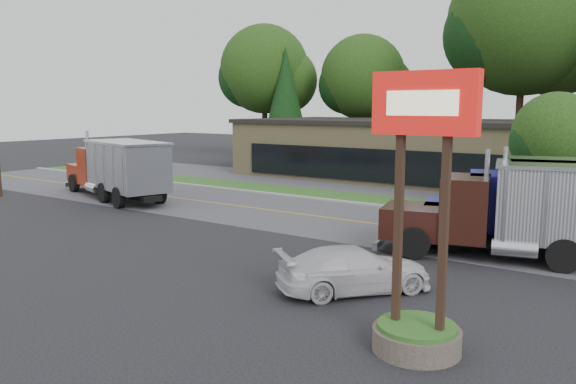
# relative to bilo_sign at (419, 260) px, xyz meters

# --- Properties ---
(ground) EXTENTS (140.00, 140.00, 0.00)m
(ground) POSITION_rel_bilo_sign_xyz_m (-10.50, 2.50, -2.02)
(ground) COLOR #2E2E33
(ground) RESTS_ON ground
(road) EXTENTS (60.00, 8.00, 0.02)m
(road) POSITION_rel_bilo_sign_xyz_m (-10.50, 11.50, -2.02)
(road) COLOR slate
(road) RESTS_ON ground
(center_line) EXTENTS (60.00, 0.12, 0.01)m
(center_line) POSITION_rel_bilo_sign_xyz_m (-10.50, 11.50, -2.02)
(center_line) COLOR gold
(center_line) RESTS_ON ground
(curb) EXTENTS (60.00, 0.30, 0.12)m
(curb) POSITION_rel_bilo_sign_xyz_m (-10.50, 15.70, -2.02)
(curb) COLOR #9E9E99
(curb) RESTS_ON ground
(grass_verge) EXTENTS (60.00, 3.40, 0.03)m
(grass_verge) POSITION_rel_bilo_sign_xyz_m (-10.50, 17.50, -2.02)
(grass_verge) COLOR #28551D
(grass_verge) RESTS_ON ground
(far_parking) EXTENTS (60.00, 7.00, 0.02)m
(far_parking) POSITION_rel_bilo_sign_xyz_m (-10.50, 22.50, -2.02)
(far_parking) COLOR slate
(far_parking) RESTS_ON ground
(strip_mall) EXTENTS (32.00, 12.00, 4.00)m
(strip_mall) POSITION_rel_bilo_sign_xyz_m (-8.50, 28.50, -0.02)
(strip_mall) COLOR tan
(strip_mall) RESTS_ON ground
(bilo_sign) EXTENTS (2.20, 1.90, 5.95)m
(bilo_sign) POSITION_rel_bilo_sign_xyz_m (0.00, 0.00, 0.00)
(bilo_sign) COLOR #6B6054
(bilo_sign) RESTS_ON ground
(tree_far_a) EXTENTS (9.39, 8.84, 13.39)m
(tree_far_a) POSITION_rel_bilo_sign_xyz_m (-30.36, 34.61, 6.52)
(tree_far_a) COLOR #382619
(tree_far_a) RESTS_ON ground
(tree_far_b) EXTENTS (8.35, 7.86, 11.91)m
(tree_far_b) POSITION_rel_bilo_sign_xyz_m (-20.37, 36.60, 5.58)
(tree_far_b) COLOR #382619
(tree_far_b) RESTS_ON ground
(tree_far_c) EXTENTS (12.52, 11.79, 17.86)m
(tree_far_c) POSITION_rel_bilo_sign_xyz_m (-6.31, 36.65, 9.38)
(tree_far_c) COLOR #382619
(tree_far_c) RESTS_ON ground
(evergreen_left) EXTENTS (4.76, 4.76, 10.83)m
(evergreen_left) POSITION_rel_bilo_sign_xyz_m (-26.50, 32.50, 3.93)
(evergreen_left) COLOR #382619
(evergreen_left) RESTS_ON ground
(tree_verge) EXTENTS (4.16, 3.92, 5.94)m
(tree_verge) POSITION_rel_bilo_sign_xyz_m (-0.44, 17.55, 1.75)
(tree_verge) COLOR #382619
(tree_verge) RESTS_ON ground
(dump_truck_red) EXTENTS (10.36, 5.24, 3.36)m
(dump_truck_red) POSITION_rel_bilo_sign_xyz_m (-21.81, 9.37, -0.21)
(dump_truck_red) COLOR black
(dump_truck_red) RESTS_ON ground
(dump_truck_blue) EXTENTS (7.61, 4.50, 3.36)m
(dump_truck_blue) POSITION_rel_bilo_sign_xyz_m (0.33, 10.61, -0.22)
(dump_truck_blue) COLOR black
(dump_truck_blue) RESTS_ON ground
(dump_truck_maroon) EXTENTS (9.61, 4.65, 3.36)m
(dump_truck_maroon) POSITION_rel_bilo_sign_xyz_m (0.62, 9.07, -0.21)
(dump_truck_maroon) COLOR black
(dump_truck_maroon) RESTS_ON ground
(rally_car) EXTENTS (4.20, 4.60, 1.29)m
(rally_car) POSITION_rel_bilo_sign_xyz_m (-3.00, 2.73, -1.38)
(rally_car) COLOR silver
(rally_car) RESTS_ON ground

